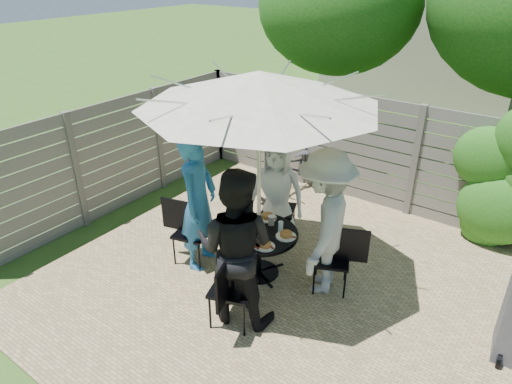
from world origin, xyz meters
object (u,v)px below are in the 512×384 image
Objects in this scene: glass_front at (260,239)px; syrup_jug at (256,224)px; glass_right at (281,227)px; plate_back at (267,217)px; person_left at (198,203)px; person_right at (325,223)px; patio_table at (259,245)px; chair_right at (332,271)px; umbrella at (259,89)px; person_front at (235,248)px; coffee_cup at (271,221)px; plate_extra at (265,245)px; plate_right at (286,235)px; chair_back at (279,220)px; chair_front at (232,302)px; plate_left at (232,226)px; plate_front at (250,245)px; glass_left at (237,228)px; chair_left at (192,244)px; person_back at (277,193)px; bicycle at (294,167)px.

syrup_jug is at bearing 135.59° from glass_front.
syrup_jug reaches higher than glass_right.
glass_right is (0.32, -0.16, 0.05)m from plate_back.
person_right reaches higher than person_left.
person_left is at bearing -162.45° from patio_table.
plate_back is at bearing -27.05° from chair_right.
umbrella is at bearing -90.00° from person_left.
coffee_cup is at bearing -95.44° from person_front.
syrup_jug reaches higher than plate_extra.
plate_right is at bearing -27.45° from plate_back.
chair_front is (0.58, -1.84, -0.00)m from chair_back.
chair_right is at bearing 14.86° from syrup_jug.
coffee_cup is at bearing 108.14° from glass_front.
plate_left is 1.63× the size of syrup_jug.
plate_extra is 0.43m from syrup_jug.
person_front reaches higher than person_left.
glass_left is (-0.32, 0.16, 0.05)m from plate_front.
plate_right is at bearing -90.00° from person_left.
chair_left reaches higher than plate_front.
chair_back is 6.93× the size of glass_right.
plate_extra is 1.50× the size of syrup_jug.
plate_right is at bearing -28.70° from glass_right.
person_left reaches higher than syrup_jug.
plate_back reaches higher than patio_table.
umbrella is 13.43× the size of plate_left.
chair_back is at bearing 124.41° from glass_right.
glass_right is (0.04, 0.39, 0.00)m from glass_front.
glass_left is (-1.01, -0.43, -0.21)m from person_right.
glass_right is (0.47, -0.61, -0.09)m from person_back.
glass_right is at bearing -14.74° from chair_front.
patio_table is 0.35m from coffee_cup.
coffee_cup is (0.24, 0.42, -0.01)m from glass_left.
glass_left is at bearing 15.66° from chair_front.
plate_back is 1.00× the size of plate_left.
chair_back reaches higher than glass_front.
person_front is (-0.04, 0.13, 0.66)m from chair_front.
bicycle reaches higher than glass_front.
umbrella is 1.80m from coffee_cup.
plate_left is at bearing -64.72° from bicycle.
chair_left is 0.84m from glass_left.
person_left is at bearing -139.00° from plate_back.
chair_back is 0.72m from plate_back.
person_left reaches higher than coffee_cup.
chair_right is (1.17, -0.50, -0.54)m from person_back.
umbrella is 1.95× the size of bicycle.
patio_table is 8.96× the size of glass_right.
syrup_jug is (-0.33, 0.26, 0.06)m from plate_extra.
glass_left is (-0.22, -0.18, -1.77)m from umbrella.
glass_right reaches higher than plate_left.
person_left is (-0.79, -0.25, -1.56)m from umbrella.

